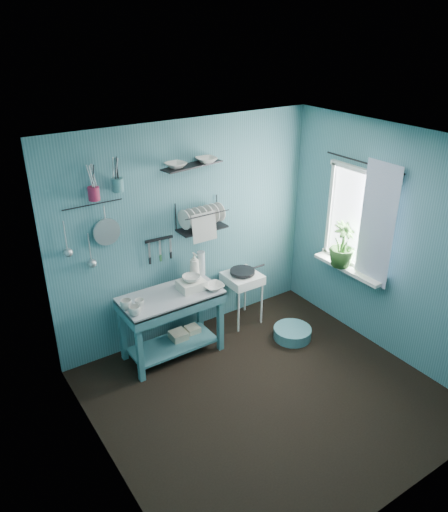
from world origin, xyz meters
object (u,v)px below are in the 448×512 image
water_bottle (201,263)px  utensil_cup_magenta (94,194)px  colander (107,232)px  mug_mid (140,304)px  floor_basin (292,333)px  potted_plant (343,245)px  storage_tin_small (193,334)px  mug_left (135,311)px  hotplate_stand (242,298)px  frying_pan (242,272)px  storage_tin_large (179,340)px  utensil_cup_teal (118,185)px  work_counter (172,325)px  wash_tub (191,285)px  mug_right (126,304)px  soap_bottle (194,265)px  dish_rack (202,216)px

water_bottle → utensil_cup_magenta: bearing=176.6°
colander → mug_mid: bearing=-71.4°
utensil_cup_magenta → floor_basin: bearing=-22.6°
mug_mid → utensil_cup_magenta: utensil_cup_magenta is taller
potted_plant → floor_basin: bearing=171.3°
storage_tin_small → water_bottle: bearing=32.5°
mug_left → water_bottle: bearing=20.8°
water_bottle → colander: size_ratio=1.00×
hotplate_stand → frying_pan: size_ratio=2.16×
storage_tin_large → storage_tin_small: 0.20m
frying_pan → utensil_cup_teal: 1.90m
floor_basin → storage_tin_large: bearing=155.2°
mug_left → floor_basin: mug_left is taller
colander → storage_tin_small: size_ratio=1.40×
mug_mid → floor_basin: 1.90m
work_counter → mug_mid: size_ratio=10.78×
mug_left → wash_tub: size_ratio=0.44×
potted_plant → mug_right: bearing=166.0°
wash_tub → storage_tin_small: 0.72m
mug_mid → mug_right: mug_right is taller
floor_basin → soap_bottle: bearing=141.6°
hotplate_stand → storage_tin_small: size_ratio=3.25×
frying_pan → dish_rack: 0.92m
mug_right → dish_rack: dish_rack is taller
floor_basin → utensil_cup_magenta: bearing=157.4°
storage_tin_large → floor_basin: 1.34m
mug_right → hotplate_stand: bearing=4.7°
water_bottle → floor_basin: size_ratio=0.63×
potted_plant → floor_basin: potted_plant is taller
wash_tub → floor_basin: size_ratio=0.63×
work_counter → colander: size_ratio=3.85×
work_counter → mug_right: 0.66m
hotplate_stand → utensil_cup_magenta: bearing=-174.1°
frying_pan → dish_rack: size_ratio=0.55×
mug_mid → mug_left: bearing=-135.0°
mug_mid → wash_tub: size_ratio=0.36×
mug_mid → storage_tin_small: mug_mid is taller
utensil_cup_magenta → storage_tin_large: utensil_cup_magenta is taller
wash_tub → utensil_cup_teal: (-0.61, 0.31, 1.15)m
frying_pan → storage_tin_large: 1.10m
storage_tin_small → hotplate_stand: bearing=3.7°
wash_tub → colander: bearing=156.0°
wash_tub → colander: (-0.76, 0.34, 0.68)m
water_bottle → soap_bottle: bearing=-168.7°
potted_plant → floor_basin: (-0.59, 0.09, -1.03)m
hotplate_stand → dish_rack: size_ratio=1.18×
mug_left → floor_basin: (1.79, -0.35, -0.75)m
wash_tub → dish_rack: 0.76m
mug_left → floor_basin: 1.97m
dish_rack → utensil_cup_teal: size_ratio=4.23×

